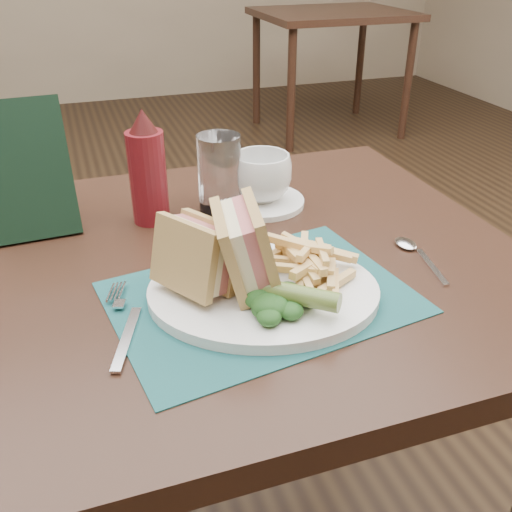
{
  "coord_description": "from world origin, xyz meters",
  "views": [
    {
      "loc": [
        -0.18,
        -1.21,
        1.17
      ],
      "look_at": [
        0.03,
        -0.6,
        0.8
      ],
      "focal_mm": 40.0,
      "sensor_mm": 36.0,
      "label": 1
    }
  ],
  "objects": [
    {
      "name": "kale_garnish",
      "position": [
        0.03,
        -0.68,
        0.78
      ],
      "size": [
        0.11,
        0.08,
        0.03
      ],
      "primitive_type": null,
      "color": "#173D16",
      "rests_on": "plate"
    },
    {
      "name": "placemat",
      "position": [
        0.02,
        -0.62,
        0.75
      ],
      "size": [
        0.41,
        0.32,
        0.0
      ],
      "primitive_type": "cube",
      "rotation": [
        0.0,
        0.0,
        0.15
      ],
      "color": "#174A4A",
      "rests_on": "table_main"
    },
    {
      "name": "floor",
      "position": [
        0.0,
        0.0,
        0.0
      ],
      "size": [
        7.0,
        7.0,
        0.0
      ],
      "primitive_type": "plane",
      "color": "black",
      "rests_on": "ground"
    },
    {
      "name": "table_bg_right",
      "position": [
        1.48,
        2.22,
        0.38
      ],
      "size": [
        0.9,
        0.75,
        0.75
      ],
      "primitive_type": null,
      "color": "black",
      "rests_on": "ground"
    },
    {
      "name": "saucer",
      "position": [
        0.12,
        -0.35,
        0.76
      ],
      "size": [
        0.19,
        0.19,
        0.01
      ],
      "primitive_type": "cylinder",
      "rotation": [
        0.0,
        0.0,
        -0.3
      ],
      "color": "white",
      "rests_on": "table_main"
    },
    {
      "name": "spoon",
      "position": [
        0.28,
        -0.61,
        0.76
      ],
      "size": [
        0.06,
        0.15,
        0.01
      ],
      "primitive_type": null,
      "rotation": [
        0.0,
        0.0,
        -0.19
      ],
      "color": "silver",
      "rests_on": "table_main"
    },
    {
      "name": "sandwich_half_a",
      "position": [
        -0.07,
        -0.61,
        0.82
      ],
      "size": [
        0.12,
        0.12,
        0.1
      ],
      "primitive_type": null,
      "rotation": [
        0.0,
        0.24,
        0.56
      ],
      "color": "tan",
      "rests_on": "plate"
    },
    {
      "name": "wall_back",
      "position": [
        0.0,
        3.5,
        0.0
      ],
      "size": [
        6.0,
        0.0,
        6.0
      ],
      "primitive_type": "plane",
      "rotation": [
        1.57,
        0.0,
        0.0
      ],
      "color": "gray",
      "rests_on": "ground"
    },
    {
      "name": "coffee_cup",
      "position": [
        0.12,
        -0.35,
        0.8
      ],
      "size": [
        0.14,
        0.14,
        0.08
      ],
      "primitive_type": "imported",
      "rotation": [
        0.0,
        0.0,
        0.98
      ],
      "color": "white",
      "rests_on": "saucer"
    },
    {
      "name": "pickle_spear",
      "position": [
        0.04,
        -0.68,
        0.79
      ],
      "size": [
        0.11,
        0.1,
        0.03
      ],
      "primitive_type": "cylinder",
      "rotation": [
        1.54,
        0.0,
        0.84
      ],
      "color": "#4C6426",
      "rests_on": "plate"
    },
    {
      "name": "plate",
      "position": [
        0.03,
        -0.63,
        0.76
      ],
      "size": [
        0.36,
        0.32,
        0.01
      ],
      "primitive_type": null,
      "rotation": [
        0.0,
        0.0,
        -0.3
      ],
      "color": "white",
      "rests_on": "placemat"
    },
    {
      "name": "ketchup_bottle",
      "position": [
        -0.07,
        -0.35,
        0.84
      ],
      "size": [
        0.07,
        0.07,
        0.19
      ],
      "primitive_type": null,
      "rotation": [
        0.0,
        0.0,
        -0.19
      ],
      "color": "#5C0F15",
      "rests_on": "table_main"
    },
    {
      "name": "fork",
      "position": [
        -0.15,
        -0.63,
        0.76
      ],
      "size": [
        0.09,
        0.17,
        0.01
      ],
      "primitive_type": null,
      "rotation": [
        0.0,
        0.0,
        -0.34
      ],
      "color": "silver",
      "rests_on": "placemat"
    },
    {
      "name": "table_main",
      "position": [
        0.0,
        -0.5,
        0.38
      ],
      "size": [
        0.9,
        0.75,
        0.75
      ],
      "primitive_type": null,
      "color": "black",
      "rests_on": "ground"
    },
    {
      "name": "check_presenter",
      "position": [
        -0.25,
        -0.33,
        0.85
      ],
      "size": [
        0.13,
        0.09,
        0.21
      ],
      "primitive_type": "cube",
      "rotation": [
        -0.31,
        0.0,
        0.06
      ],
      "color": "black",
      "rests_on": "table_main"
    },
    {
      "name": "sandwich_half_b",
      "position": [
        -0.01,
        -0.61,
        0.82
      ],
      "size": [
        0.1,
        0.13,
        0.11
      ],
      "primitive_type": null,
      "rotation": [
        0.0,
        -0.24,
        -0.17
      ],
      "color": "tan",
      "rests_on": "plate"
    },
    {
      "name": "drinking_glass",
      "position": [
        0.05,
        -0.34,
        0.81
      ],
      "size": [
        0.09,
        0.09,
        0.13
      ],
      "primitive_type": "cylinder",
      "rotation": [
        0.0,
        0.0,
        0.4
      ],
      "color": "silver",
      "rests_on": "table_main"
    },
    {
      "name": "fries_pile",
      "position": [
        0.1,
        -0.61,
        0.79
      ],
      "size": [
        0.18,
        0.2,
        0.05
      ],
      "primitive_type": null,
      "color": "#DFB86F",
      "rests_on": "plate"
    }
  ]
}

